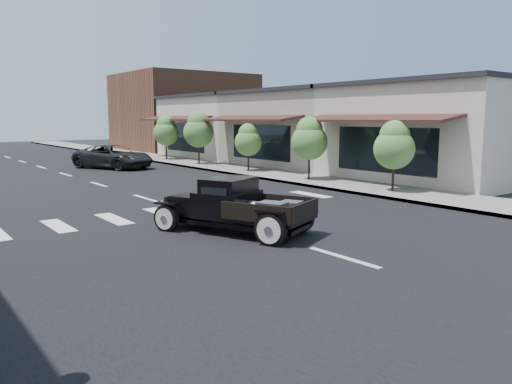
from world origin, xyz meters
TOP-DOWN VIEW (x-y plane):
  - ground at (0.00, 0.00)m, footprint 120.00×120.00m
  - road at (0.00, 15.00)m, footprint 14.00×80.00m
  - road_markings at (0.00, 10.00)m, footprint 12.00×60.00m
  - sidewalk_right at (8.50, 15.00)m, footprint 3.00×80.00m
  - storefront_near at (15.00, 4.00)m, footprint 10.00×9.00m
  - storefront_mid at (15.00, 13.00)m, footprint 10.00×9.00m
  - storefront_far at (15.00, 22.00)m, footprint 10.00×9.00m
  - far_building_right at (15.50, 32.00)m, footprint 11.00×10.00m
  - small_tree_a at (8.30, 2.16)m, footprint 1.60×1.60m
  - small_tree_b at (8.30, 7.00)m, footprint 1.69×1.69m
  - small_tree_c at (8.30, 11.84)m, footprint 1.49×1.49m
  - small_tree_d at (8.30, 17.15)m, footprint 1.89×1.89m
  - small_tree_e at (8.30, 21.61)m, footprint 1.75×1.75m
  - hotrod_pickup at (-0.47, 0.42)m, footprint 3.56×4.72m
  - second_car at (3.31, 18.69)m, footprint 4.19×5.54m

SIDE VIEW (x-z plane):
  - ground at x=0.00m, z-range 0.00..0.00m
  - road_markings at x=0.00m, z-range -0.03..0.03m
  - road at x=0.00m, z-range 0.00..0.02m
  - sidewalk_right at x=8.50m, z-range 0.00..0.15m
  - second_car at x=3.31m, z-range 0.00..1.40m
  - hotrod_pickup at x=-0.47m, z-range 0.00..1.48m
  - small_tree_c at x=8.30m, z-range 0.15..2.63m
  - small_tree_a at x=8.30m, z-range 0.15..2.82m
  - small_tree_b at x=8.30m, z-range 0.15..2.96m
  - small_tree_e at x=8.30m, z-range 0.15..3.07m
  - small_tree_d at x=8.30m, z-range 0.15..3.30m
  - storefront_near at x=15.00m, z-range 0.00..4.50m
  - storefront_mid at x=15.00m, z-range 0.00..4.50m
  - storefront_far at x=15.00m, z-range 0.00..4.50m
  - far_building_right at x=15.50m, z-range 0.00..7.00m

